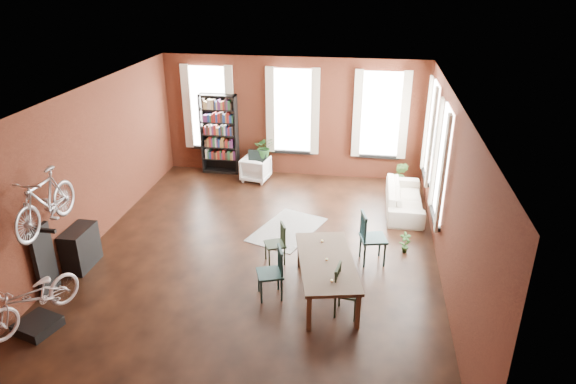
% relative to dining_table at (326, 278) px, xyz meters
% --- Properties ---
extents(room, '(9.00, 9.04, 3.22)m').
position_rel_dining_table_xyz_m(room, '(-1.18, 1.71, 1.79)').
color(room, black).
rests_on(room, ground).
extents(dining_table, '(1.34, 2.18, 0.69)m').
position_rel_dining_table_xyz_m(dining_table, '(0.00, 0.00, 0.00)').
color(dining_table, '#4F3E2F').
rests_on(dining_table, ground).
extents(dining_chair_a, '(0.55, 0.55, 0.94)m').
position_rel_dining_table_xyz_m(dining_chair_a, '(-0.96, -0.21, 0.12)').
color(dining_chair_a, '#173334').
rests_on(dining_chair_a, ground).
extents(dining_chair_b, '(0.49, 0.49, 0.81)m').
position_rel_dining_table_xyz_m(dining_chair_b, '(-1.07, 0.91, 0.06)').
color(dining_chair_b, black).
rests_on(dining_chair_b, ground).
extents(dining_chair_c, '(0.47, 0.47, 0.89)m').
position_rel_dining_table_xyz_m(dining_chair_c, '(0.40, -0.49, 0.10)').
color(dining_chair_c, black).
rests_on(dining_chair_c, ground).
extents(dining_chair_d, '(0.58, 0.58, 1.04)m').
position_rel_dining_table_xyz_m(dining_chair_d, '(0.79, 1.24, 0.17)').
color(dining_chair_d, '#1C3A3E').
rests_on(dining_chair_d, ground).
extents(bookshelf, '(1.00, 0.32, 2.20)m').
position_rel_dining_table_xyz_m(bookshelf, '(-3.43, 5.40, 0.75)').
color(bookshelf, black).
rests_on(bookshelf, ground).
extents(white_armchair, '(0.78, 0.74, 0.71)m').
position_rel_dining_table_xyz_m(white_armchair, '(-2.34, 4.97, 0.01)').
color(white_armchair, silver).
rests_on(white_armchair, ground).
extents(cream_sofa, '(0.61, 2.08, 0.81)m').
position_rel_dining_table_xyz_m(cream_sofa, '(1.52, 3.70, 0.06)').
color(cream_sofa, beige).
rests_on(cream_sofa, ground).
extents(striped_rug, '(1.67, 2.08, 0.01)m').
position_rel_dining_table_xyz_m(striped_rug, '(-1.05, 2.27, -0.34)').
color(striped_rug, black).
rests_on(striped_rug, ground).
extents(bike_trainer, '(0.71, 0.71, 0.17)m').
position_rel_dining_table_xyz_m(bike_trainer, '(-4.44, -1.69, -0.26)').
color(bike_trainer, black).
rests_on(bike_trainer, ground).
extents(bike_wall_rack, '(0.16, 0.60, 1.30)m').
position_rel_dining_table_xyz_m(bike_wall_rack, '(-4.83, -0.70, 0.30)').
color(bike_wall_rack, black).
rests_on(bike_wall_rack, ground).
extents(console_table, '(0.40, 0.80, 0.80)m').
position_rel_dining_table_xyz_m(console_table, '(-4.71, 0.20, 0.05)').
color(console_table, black).
rests_on(console_table, ground).
extents(plant_stand, '(0.31, 0.31, 0.52)m').
position_rel_dining_table_xyz_m(plant_stand, '(-2.19, 5.34, -0.09)').
color(plant_stand, black).
rests_on(plant_stand, ground).
extents(plant_by_sofa, '(0.65, 0.83, 0.33)m').
position_rel_dining_table_xyz_m(plant_by_sofa, '(1.46, 5.05, -0.18)').
color(plant_by_sofa, '#355B24').
rests_on(plant_by_sofa, ground).
extents(plant_small, '(0.36, 0.49, 0.16)m').
position_rel_dining_table_xyz_m(plant_small, '(1.44, 1.70, -0.27)').
color(plant_small, '#2E5D25').
rests_on(plant_small, ground).
extents(bicycle_floor, '(0.84, 1.01, 1.63)m').
position_rel_dining_table_xyz_m(bicycle_floor, '(-4.41, -1.67, 0.64)').
color(bicycle_floor, beige).
rests_on(bicycle_floor, bike_trainer).
extents(bicycle_hung, '(0.47, 1.00, 1.66)m').
position_rel_dining_table_xyz_m(bicycle_hung, '(-4.58, -0.70, 1.79)').
color(bicycle_hung, '#A5A8AD').
rests_on(bicycle_hung, bike_wall_rack).
extents(plant_on_stand, '(0.64, 0.69, 0.46)m').
position_rel_dining_table_xyz_m(plant_on_stand, '(-2.17, 5.33, 0.40)').
color(plant_on_stand, '#235120').
rests_on(plant_on_stand, plant_stand).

